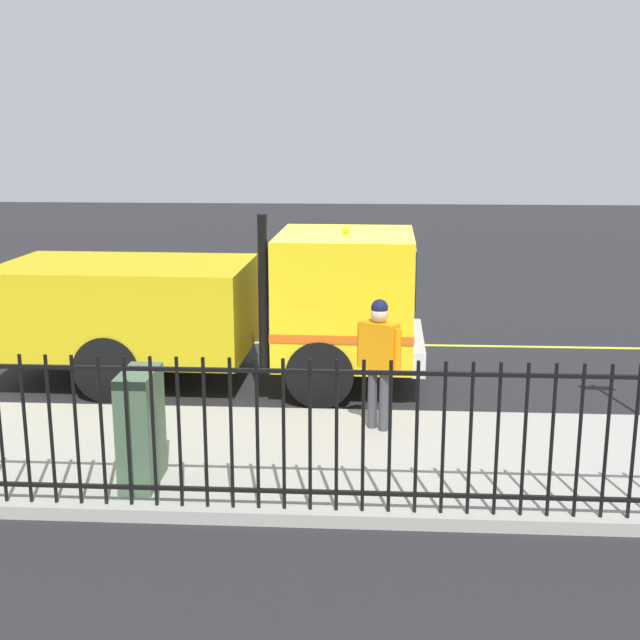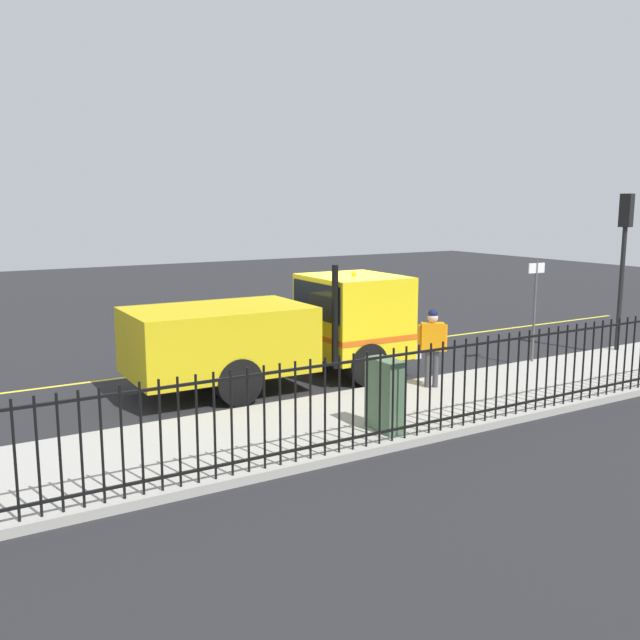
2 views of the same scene
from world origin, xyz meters
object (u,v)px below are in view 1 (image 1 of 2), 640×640
at_px(utility_cabinet, 141,428).
at_px(traffic_cone, 412,334).
at_px(worker_standing, 379,351).
at_px(work_truck, 239,300).

distance_m(utility_cabinet, traffic_cone, 6.84).
xyz_separation_m(worker_standing, utility_cabinet, (1.77, -2.52, -0.40)).
distance_m(work_truck, utility_cabinet, 4.11).
height_order(work_truck, worker_standing, work_truck).
bearing_deg(worker_standing, traffic_cone, -65.87).
bearing_deg(utility_cabinet, traffic_cone, 152.49).
relative_size(worker_standing, utility_cabinet, 1.35).
xyz_separation_m(work_truck, traffic_cone, (-2.00, 2.73, -0.99)).
bearing_deg(utility_cabinet, worker_standing, 125.13).
distance_m(work_truck, worker_standing, 3.10).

